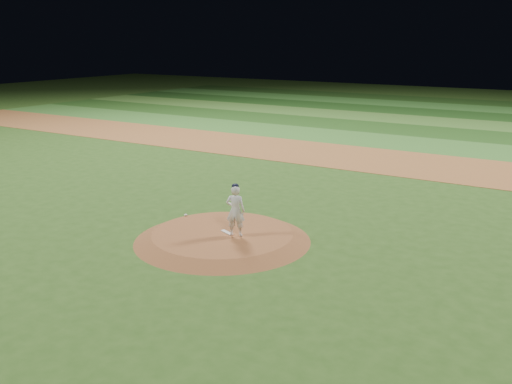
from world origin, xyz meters
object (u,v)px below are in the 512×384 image
(rosin_bag, at_px, (186,215))
(pitcher_on_mound, at_px, (235,210))
(pitchers_mound, at_px, (223,237))
(pitching_rubber, at_px, (227,232))

(rosin_bag, distance_m, pitcher_on_mound, 2.78)
(pitchers_mound, relative_size, rosin_bag, 45.17)
(pitching_rubber, bearing_deg, rosin_bag, -175.27)
(pitchers_mound, height_order, rosin_bag, rosin_bag)
(pitchers_mound, relative_size, pitcher_on_mound, 3.33)
(pitchers_mound, distance_m, pitcher_on_mound, 1.06)
(pitchers_mound, xyz_separation_m, pitching_rubber, (0.12, 0.07, 0.14))
(rosin_bag, bearing_deg, pitching_rubber, -17.74)
(rosin_bag, relative_size, pitcher_on_mound, 0.07)
(rosin_bag, bearing_deg, pitchers_mound, -20.46)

